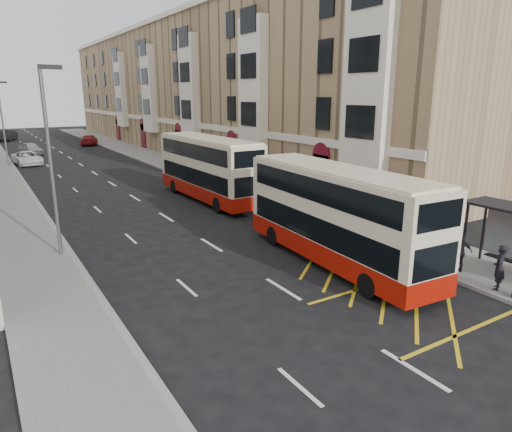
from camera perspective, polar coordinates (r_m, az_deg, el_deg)
ground at (r=14.42m, az=12.84°, el=-14.44°), size 200.00×200.00×0.00m
pavement_right at (r=42.92m, az=-7.84°, el=5.61°), size 4.00×120.00×0.15m
pavement_left at (r=39.42m, az=-28.90°, el=3.03°), size 3.00×120.00×0.15m
kerb_right at (r=42.16m, az=-10.33°, el=5.34°), size 0.25×120.00×0.15m
kerb_left at (r=39.50m, az=-26.74°, el=3.32°), size 0.25×120.00×0.15m
road_markings at (r=54.98m, az=-22.06°, el=6.64°), size 10.00×110.00×0.01m
terrace_right at (r=59.20m, az=-8.09°, el=15.40°), size 10.75×79.00×15.25m
guard_railing at (r=21.97m, az=14.25°, el=-1.69°), size 0.06×6.56×1.01m
street_lamp_near at (r=21.08m, az=-24.28°, el=7.27°), size 0.93×0.18×8.00m
street_lamp_far at (r=50.90m, az=-29.10°, el=10.52°), size 0.93×0.18×8.00m
double_decker_front at (r=19.23m, az=9.99°, el=-0.00°), size 2.95×10.42×4.11m
double_decker_rear at (r=30.84m, az=-5.99°, el=5.91°), size 2.58×10.64×4.23m
pedestrian_near at (r=18.63m, az=28.14°, el=-5.67°), size 0.73×0.63×1.67m
pedestrian_far at (r=19.76m, az=24.13°, el=-4.15°), size 1.00×0.87×1.61m
white_van at (r=52.09m, az=-26.70°, el=6.48°), size 2.82×5.13×1.36m
car_silver at (r=60.65m, az=-26.32°, el=7.55°), size 2.66×4.49×1.43m
car_dark at (r=80.66m, az=-28.63°, el=8.83°), size 3.25×5.15×1.60m
car_red at (r=69.23m, az=-20.15°, el=8.92°), size 3.38×5.26×1.42m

